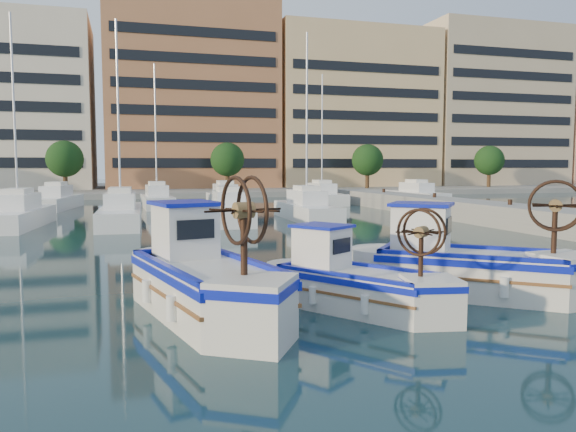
% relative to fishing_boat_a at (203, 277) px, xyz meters
% --- Properties ---
extents(ground, '(300.00, 300.00, 0.00)m').
position_rel_fishing_boat_a_xyz_m(ground, '(5.95, 0.22, -0.87)').
color(ground, '#193B43').
rests_on(ground, ground).
extents(waterfront, '(180.00, 40.00, 25.60)m').
position_rel_fishing_boat_a_xyz_m(waterfront, '(15.19, 65.27, 10.23)').
color(waterfront, gray).
rests_on(waterfront, ground).
extents(yacht_marina, '(37.19, 23.30, 11.50)m').
position_rel_fishing_boat_a_xyz_m(yacht_marina, '(3.19, 27.76, -0.34)').
color(yacht_marina, white).
rests_on(yacht_marina, ground).
extents(fishing_boat_a, '(3.11, 5.20, 3.15)m').
position_rel_fishing_boat_a_xyz_m(fishing_boat_a, '(0.00, 0.00, 0.00)').
color(fishing_boat_a, silver).
rests_on(fishing_boat_a, ground).
extents(fishing_boat_b, '(3.43, 3.98, 2.44)m').
position_rel_fishing_boat_a_xyz_m(fishing_boat_b, '(3.41, -0.47, -0.19)').
color(fishing_boat_b, silver).
rests_on(fishing_boat_b, ground).
extents(fishing_boat_c, '(4.79, 4.40, 3.00)m').
position_rel_fishing_boat_a_xyz_m(fishing_boat_c, '(6.71, 0.09, -0.04)').
color(fishing_boat_c, silver).
rests_on(fishing_boat_c, ground).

